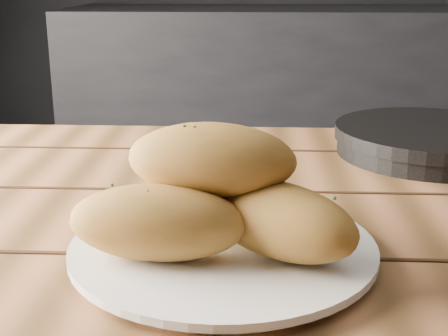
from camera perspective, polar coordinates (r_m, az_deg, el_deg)
counter at (r=2.61m, az=17.98°, el=3.81°), size 2.80×0.60×0.90m
table at (r=0.78m, az=8.80°, el=-11.45°), size 1.47×0.92×0.75m
plate at (r=0.63m, az=-0.09°, el=-7.51°), size 0.31×0.31×0.02m
bread_rolls at (r=0.61m, az=-0.66°, el=-2.72°), size 0.29×0.25×0.12m
skillet at (r=1.04m, az=18.54°, el=2.42°), size 0.44×0.30×0.05m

